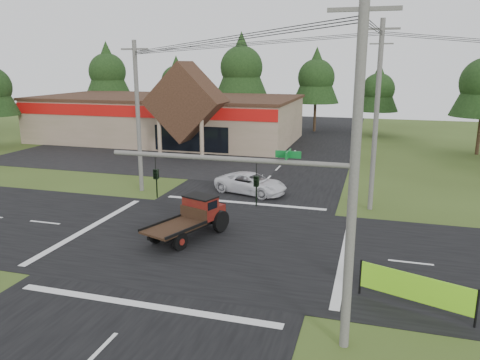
% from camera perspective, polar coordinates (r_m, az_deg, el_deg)
% --- Properties ---
extents(ground, '(120.00, 120.00, 0.00)m').
position_cam_1_polar(ground, '(24.57, -4.00, -7.39)').
color(ground, '#364719').
rests_on(ground, ground).
extents(road_ns, '(12.00, 120.00, 0.02)m').
position_cam_1_polar(road_ns, '(24.57, -4.00, -7.37)').
color(road_ns, black).
rests_on(road_ns, ground).
extents(road_ew, '(120.00, 12.00, 0.02)m').
position_cam_1_polar(road_ew, '(24.57, -4.00, -7.36)').
color(road_ew, black).
rests_on(road_ew, ground).
extents(parking_apron, '(28.00, 14.00, 0.02)m').
position_cam_1_polar(parking_apron, '(46.90, -12.09, 2.72)').
color(parking_apron, black).
rests_on(parking_apron, ground).
extents(cvs_building, '(30.40, 18.20, 9.19)m').
position_cam_1_polar(cvs_building, '(56.59, -8.70, 7.60)').
color(cvs_building, gray).
rests_on(cvs_building, ground).
extents(traffic_signal_mast, '(8.12, 0.24, 7.00)m').
position_cam_1_polar(traffic_signal_mast, '(14.81, 6.92, -3.90)').
color(traffic_signal_mast, '#595651').
rests_on(traffic_signal_mast, ground).
extents(utility_pole_nr, '(2.00, 0.30, 11.00)m').
position_cam_1_polar(utility_pole_nr, '(14.33, 13.71, 0.22)').
color(utility_pole_nr, '#595651').
rests_on(utility_pole_nr, ground).
extents(utility_pole_nw, '(2.00, 0.30, 10.50)m').
position_cam_1_polar(utility_pole_nw, '(33.70, -12.34, 7.63)').
color(utility_pole_nw, '#595651').
rests_on(utility_pole_nw, ground).
extents(utility_pole_ne, '(2.00, 0.30, 11.50)m').
position_cam_1_polar(utility_pole_ne, '(29.59, 16.28, 7.52)').
color(utility_pole_ne, '#595651').
rests_on(utility_pole_ne, ground).
extents(utility_pole_n, '(2.00, 0.30, 11.20)m').
position_cam_1_polar(utility_pole_n, '(43.55, 16.42, 9.23)').
color(utility_pole_n, '#595651').
rests_on(utility_pole_n, ground).
extents(tree_row_a, '(6.72, 6.72, 12.12)m').
position_cam_1_polar(tree_row_a, '(72.25, -15.88, 12.79)').
color(tree_row_a, '#332316').
rests_on(tree_row_a, ground).
extents(tree_row_b, '(5.60, 5.60, 10.10)m').
position_cam_1_polar(tree_row_b, '(69.38, -7.72, 12.04)').
color(tree_row_b, '#332316').
rests_on(tree_row_b, ground).
extents(tree_row_c, '(7.28, 7.28, 13.13)m').
position_cam_1_polar(tree_row_c, '(64.98, 0.18, 13.82)').
color(tree_row_c, '#332316').
rests_on(tree_row_c, ground).
extents(tree_row_d, '(6.16, 6.16, 11.11)m').
position_cam_1_polar(tree_row_d, '(63.95, 9.29, 12.43)').
color(tree_row_d, '#332316').
rests_on(tree_row_d, ground).
extents(tree_row_e, '(5.04, 5.04, 9.09)m').
position_cam_1_polar(tree_row_e, '(61.50, 16.54, 10.74)').
color(tree_row_e, '#332316').
rests_on(tree_row_e, ground).
extents(antique_flatbed_truck, '(3.56, 5.43, 2.12)m').
position_cam_1_polar(antique_flatbed_truck, '(24.67, -6.37, -4.74)').
color(antique_flatbed_truck, '#5C0D0F').
rests_on(antique_flatbed_truck, ground).
extents(roadside_banner, '(4.10, 1.57, 1.47)m').
position_cam_1_polar(roadside_banner, '(18.95, 20.51, -12.64)').
color(roadside_banner, '#80DB1D').
rests_on(roadside_banner, ground).
extents(white_pickup, '(5.61, 3.69, 1.43)m').
position_cam_1_polar(white_pickup, '(33.07, 1.35, -0.41)').
color(white_pickup, silver).
rests_on(white_pickup, ground).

